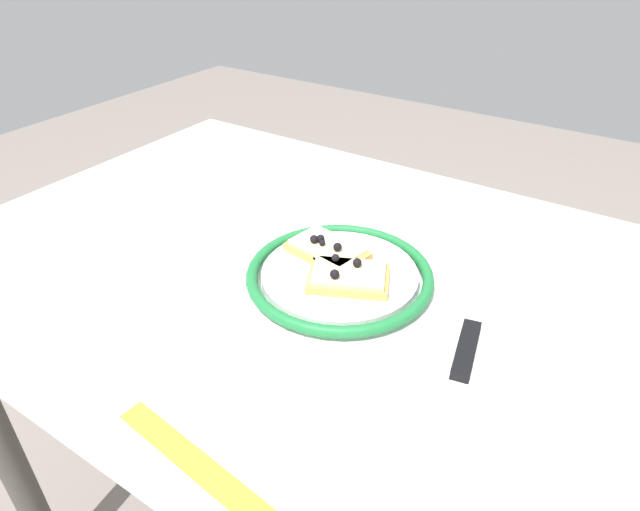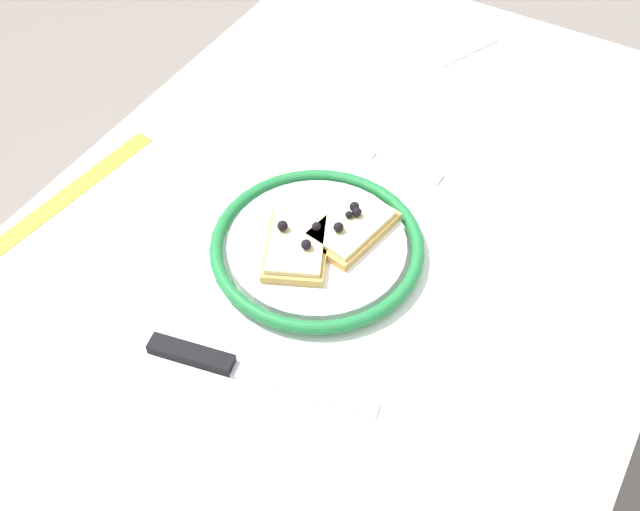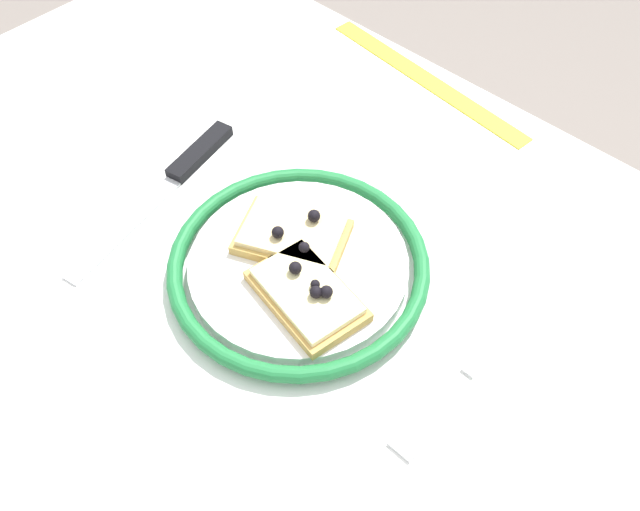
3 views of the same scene
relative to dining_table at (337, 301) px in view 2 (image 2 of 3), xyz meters
The scene contains 8 objects.
dining_table is the anchor object (origin of this frame).
plate 0.11m from the dining_table, 50.89° to the right, with size 0.24×0.24×0.02m.
pizza_slice_near 0.13m from the dining_table, 42.01° to the right, with size 0.12×0.10×0.03m.
pizza_slice_far 0.12m from the dining_table, 163.56° to the left, with size 0.11×0.08×0.03m.
knife 0.22m from the dining_table, ahead, with size 0.07×0.24×0.01m.
fork 0.19m from the dining_table, 164.41° to the right, with size 0.02×0.20×0.00m.
measuring_tape 0.35m from the dining_table, 72.40° to the right, with size 0.30×0.02×0.00m, color yellow.
napkin 0.46m from the dining_table, behind, with size 0.11×0.11×0.00m, color white.
Camera 2 is at (0.51, 0.28, 1.44)m, focal length 44.19 mm.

